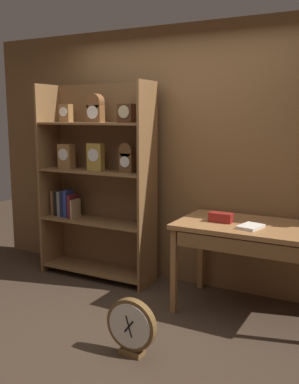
{
  "coord_description": "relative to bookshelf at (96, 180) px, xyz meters",
  "views": [
    {
      "loc": [
        1.81,
        -2.66,
        1.72
      ],
      "look_at": [
        0.04,
        0.61,
        1.08
      ],
      "focal_mm": 41.33,
      "sensor_mm": 36.0,
      "label": 1
    }
  ],
  "objects": [
    {
      "name": "toolbox_small",
      "position": [
        1.45,
        -0.18,
        -0.21
      ],
      "size": [
        0.2,
        0.1,
        0.08
      ],
      "primitive_type": "cube",
      "color": "maroon",
      "rests_on": "workbench"
    },
    {
      "name": "round_clock_large",
      "position": [
        1.16,
        -1.24,
        -0.83
      ],
      "size": [
        0.39,
        0.11,
        0.43
      ],
      "color": "brown",
      "rests_on": "ground"
    },
    {
      "name": "bookshelf",
      "position": [
        0.0,
        0.0,
        0.0
      ],
      "size": [
        1.26,
        0.38,
        2.05
      ],
      "color": "brown",
      "rests_on": "ground"
    },
    {
      "name": "workbench",
      "position": [
        1.74,
        -0.16,
        -0.34
      ],
      "size": [
        1.33,
        0.73,
        0.8
      ],
      "color": "#9E6B3D",
      "rests_on": "ground"
    },
    {
      "name": "open_repair_manual",
      "position": [
        1.73,
        -0.26,
        -0.24
      ],
      "size": [
        0.2,
        0.25,
        0.02
      ],
      "primitive_type": "cube",
      "rotation": [
        0.0,
        0.0,
        -0.22
      ],
      "color": "silver",
      "rests_on": "workbench"
    },
    {
      "name": "ground_plane",
      "position": [
        0.88,
        -1.13,
        -1.05
      ],
      "size": [
        10.0,
        10.0,
        0.0
      ],
      "primitive_type": "plane",
      "color": "#3D2D21"
    },
    {
      "name": "back_wood_panel",
      "position": [
        0.88,
        0.3,
        0.25
      ],
      "size": [
        4.8,
        0.05,
        2.6
      ],
      "primitive_type": "cube",
      "color": "brown",
      "rests_on": "ground"
    }
  ]
}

